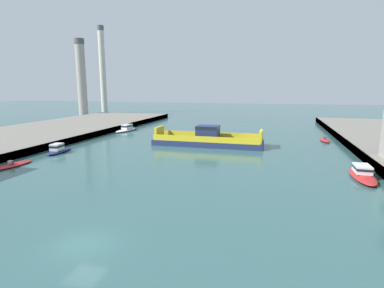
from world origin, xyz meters
The scene contains 10 objects.
ground_plane centered at (0.00, 0.00, 0.00)m, with size 400.00×400.00×0.00m, color #335B5B.
chain_ferry centered at (0.49, 39.33, 1.15)m, with size 21.13×6.09×3.85m.
moored_boat_near_left centered at (23.68, 23.26, 0.57)m, with size 2.64×8.13×1.56m.
moored_boat_mid_left centered at (-23.98, 52.87, 0.63)m, with size 3.34×8.39×1.70m.
moored_boat_mid_right centered at (-23.04, 16.18, 0.19)m, with size 2.80×6.68×0.86m.
moored_boat_far_left centered at (-22.92, 25.80, 0.62)m, with size 2.95×6.44×1.65m.
moored_boat_far_right centered at (23.10, 49.86, 0.28)m, with size 2.09×5.20×1.04m.
moored_boat_upstream_a centered at (-24.17, 54.78, 0.31)m, with size 2.08×6.23×1.10m.
smokestack_distant_a centered at (-58.55, 84.59, 15.48)m, with size 3.66×3.66×28.96m.
smokestack_distant_b centered at (-59.33, 100.95, 19.33)m, with size 2.73×2.73×36.59m.
Camera 1 is at (12.78, -17.19, 11.06)m, focal length 28.27 mm.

